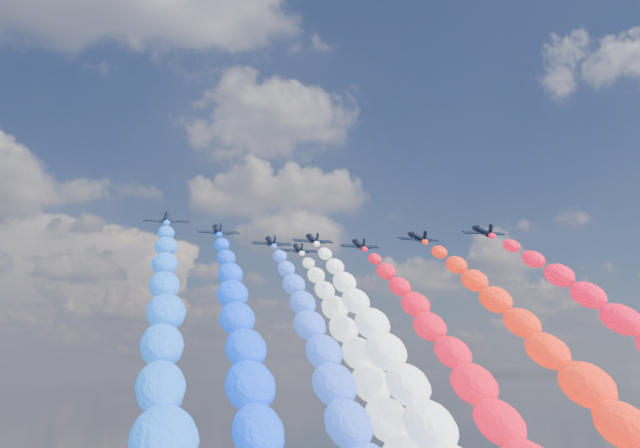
{
  "coord_description": "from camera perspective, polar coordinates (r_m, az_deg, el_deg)",
  "views": [
    {
      "loc": [
        -30.91,
        -143.4,
        71.39
      ],
      "look_at": [
        0.0,
        4.0,
        101.53
      ],
      "focal_mm": 42.42,
      "sensor_mm": 36.0,
      "label": 1
    }
  ],
  "objects": [
    {
      "name": "jet_0",
      "position": [
        141.29,
        -11.49,
        0.4
      ],
      "size": [
        8.58,
        11.48,
        6.26
      ],
      "primitive_type": null,
      "rotation": [
        0.36,
        0.0,
        -0.02
      ],
      "color": "black"
    },
    {
      "name": "trail_3",
      "position": [
        102.53,
        5.73,
        -12.31
      ],
      "size": [
        7.22,
        111.26,
        63.88
      ],
      "primitive_type": null,
      "color": "silver"
    },
    {
      "name": "jet_7",
      "position": [
        154.25,
        12.16,
        -0.55
      ],
      "size": [
        8.45,
        11.38,
        6.26
      ],
      "primitive_type": null,
      "rotation": [
        0.36,
        0.0,
        -0.01
      ],
      "color": "black"
    },
    {
      "name": "trail_5",
      "position": [
        110.51,
        10.77,
        -12.09
      ],
      "size": [
        7.22,
        111.26,
        63.88
      ],
      "primitive_type": null,
      "color": "red"
    },
    {
      "name": "trail_0",
      "position": [
        82.05,
        -11.92,
        -12.39
      ],
      "size": [
        7.22,
        111.26,
        63.88
      ],
      "primitive_type": null,
      "color": "blue"
    },
    {
      "name": "jet_2",
      "position": [
        163.08,
        -3.71,
        -1.36
      ],
      "size": [
        8.89,
        11.7,
        6.26
      ],
      "primitive_type": null,
      "rotation": [
        0.36,
        0.0,
        0.05
      ],
      "color": "black"
    },
    {
      "name": "jet_1",
      "position": [
        150.98,
        -7.72,
        -0.47
      ],
      "size": [
        9.03,
        11.8,
        6.26
      ],
      "primitive_type": null,
      "rotation": [
        0.36,
        0.0,
        0.07
      ],
      "color": "black"
    },
    {
      "name": "jet_5",
      "position": [
        166.49,
        2.96,
        -1.57
      ],
      "size": [
        8.44,
        11.38,
        6.26
      ],
      "primitive_type": null,
      "rotation": [
        0.36,
        0.0,
        0.01
      ],
      "color": "black"
    },
    {
      "name": "trail_1",
      "position": [
        92.14,
        -5.55,
        -12.43
      ],
      "size": [
        7.22,
        111.26,
        63.88
      ],
      "primitive_type": null,
      "color": "#0433F0"
    },
    {
      "name": "jet_6",
      "position": [
        158.91,
        7.36,
        -1.02
      ],
      "size": [
        9.01,
        11.79,
        6.26
      ],
      "primitive_type": null,
      "rotation": [
        0.36,
        0.0,
        0.06
      ],
      "color": "black"
    },
    {
      "name": "trail_2",
      "position": [
        105.08,
        0.58,
        -12.34
      ],
      "size": [
        7.22,
        111.26,
        63.88
      ],
      "primitive_type": null,
      "color": "blue"
    },
    {
      "name": "jet_4",
      "position": [
        172.06,
        -1.63,
        -1.9
      ],
      "size": [
        8.55,
        11.46,
        6.26
      ],
      "primitive_type": null,
      "rotation": [
        0.36,
        0.0,
        0.02
      ],
      "color": "black"
    },
    {
      "name": "trail_6",
      "position": [
        104.84,
        18.14,
        -11.79
      ],
      "size": [
        7.22,
        111.26,
        63.88
      ],
      "primitive_type": null,
      "color": "red"
    },
    {
      "name": "trail_4",
      "position": [
        114.65,
        3.42,
        -12.23
      ],
      "size": [
        7.22,
        111.26,
        63.88
      ],
      "primitive_type": null,
      "color": "white"
    },
    {
      "name": "jet_3",
      "position": [
        159.76,
        -0.56,
        -1.17
      ],
      "size": [
        8.92,
        11.72,
        6.26
      ],
      "primitive_type": null,
      "rotation": [
        0.36,
        0.0,
        0.06
      ],
      "color": "black"
    }
  ]
}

